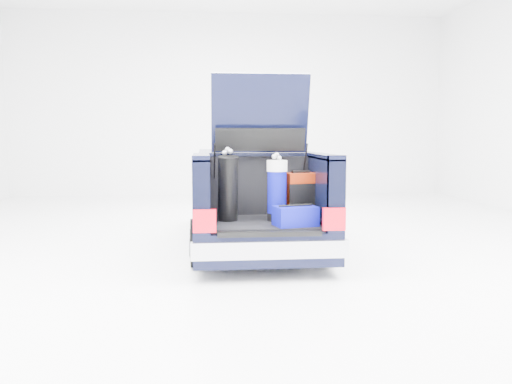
{
  "coord_description": "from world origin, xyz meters",
  "views": [
    {
      "loc": [
        -0.74,
        -8.18,
        1.68
      ],
      "look_at": [
        0.0,
        -0.5,
        0.87
      ],
      "focal_mm": 38.0,
      "sensor_mm": 36.0,
      "label": 1
    }
  ],
  "objects": [
    {
      "name": "ground",
      "position": [
        0.0,
        0.0,
        0.0
      ],
      "size": [
        14.0,
        14.0,
        0.0
      ],
      "primitive_type": "plane",
      "color": "white",
      "rests_on": "ground"
    },
    {
      "name": "car",
      "position": [
        -0.0,
        0.11,
        0.67
      ],
      "size": [
        1.87,
        4.65,
        2.47
      ],
      "color": "black",
      "rests_on": "ground"
    },
    {
      "name": "red_suitcase",
      "position": [
        0.5,
        -1.32,
        0.89
      ],
      "size": [
        0.42,
        0.32,
        0.62
      ],
      "rotation": [
        0.0,
        0.0,
        0.21
      ],
      "color": "maroon",
      "rests_on": "car"
    },
    {
      "name": "black_golf_bag",
      "position": [
        -0.44,
        -1.44,
        1.02
      ],
      "size": [
        0.27,
        0.39,
        0.93
      ],
      "rotation": [
        0.0,
        0.0,
        0.06
      ],
      "color": "black",
      "rests_on": "car"
    },
    {
      "name": "blue_golf_bag",
      "position": [
        0.17,
        -1.45,
        0.99
      ],
      "size": [
        0.3,
        0.3,
        0.86
      ],
      "rotation": [
        0.0,
        0.0,
        -0.19
      ],
      "color": "black",
      "rests_on": "car"
    },
    {
      "name": "blue_duffel",
      "position": [
        0.34,
        -1.86,
        0.72
      ],
      "size": [
        0.55,
        0.42,
        0.26
      ],
      "rotation": [
        0.0,
        0.0,
        0.23
      ],
      "color": "#050680",
      "rests_on": "car"
    }
  ]
}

